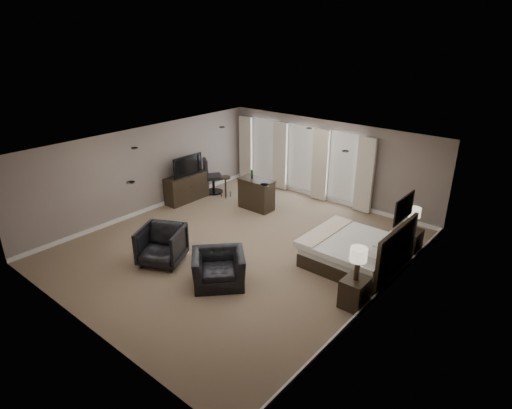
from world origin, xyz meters
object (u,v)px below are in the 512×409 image
Objects in this scene: bar_stool_left at (226,187)px; bar_stool_right at (263,194)px; dresser at (187,188)px; desk_chair at (213,176)px; tv at (186,173)px; armchair_far at (162,243)px; bed at (351,239)px; lamp_near at (358,264)px; armchair_near at (218,263)px; bar_counter at (256,194)px; lamp_far at (414,219)px; nightstand_far at (410,241)px; nightstand_near at (355,292)px.

bar_stool_right is at bearing 9.05° from bar_stool_left.
dresser is 1.07m from desk_chair.
tv reaches higher than armchair_far.
bar_stool_right is (-3.87, 1.46, -0.26)m from bed.
lamp_near reaches higher than bed.
tv is 1.00× the size of armchair_near.
lamp_far is at bearing 3.76° from bar_counter.
bed is at bearing -121.54° from lamp_far.
lamp_far is at bearing 9.98° from armchair_near.
bar_stool_left is at bearing -178.04° from lamp_far.
bed is at bearing -92.04° from tv.
nightstand_far is 6.17m from bar_stool_left.
bar_stool_left is (-6.17, -0.21, -0.56)m from lamp_far.
tv is 1.12× the size of armchair_far.
dresser is 1.91× the size of bar_stool_right.
nightstand_near is 7.12m from dresser.
nightstand_near is 0.78× the size of bar_stool_right.
dresser is 3.99m from armchair_far.
bar_stool_left is (-5.28, 1.24, -0.30)m from bed.
desk_chair reaches higher than nightstand_far.
desk_chair is at bearing -178.40° from nightstand_far.
desk_chair is (-6.76, 2.71, 0.30)m from nightstand_near.
nightstand_far is at bearing 17.26° from armchair_far.
lamp_far is 7.03m from tv.
bed is 3.38× the size of nightstand_far.
bed is 4.03m from bar_counter.
armchair_far reaches higher than nightstand_far.
tv is (-6.92, 1.67, 0.64)m from nightstand_near.
lamp_far is (0.00, 2.90, -0.06)m from lamp_near.
nightstand_near is 7.29m from desk_chair.
dresser is 1.25× the size of desk_chair.
lamp_far is at bearing 58.46° from bed.
nightstand_far is 0.54× the size of armchair_near.
nightstand_near is 0.88× the size of lamp_near.
armchair_far is at bearing -84.43° from bar_counter.
desk_chair is (-2.00, -0.20, 0.21)m from bar_stool_right.
lamp_near is at bearing -90.00° from lamp_far.
nightstand_far is 4.76m from bar_stool_right.
desk_chair is (-2.40, 4.10, 0.10)m from armchair_far.
tv reaches higher than nightstand_near.
bar_stool_left is (-1.80, 4.08, -0.15)m from armchair_far.
bar_stool_right is (-4.76, 0.01, -0.52)m from lamp_far.
desk_chair is at bearing 89.78° from armchair_near.
bar_stool_left is (-6.17, 2.69, -0.62)m from lamp_near.
bar_stool_left is at bearing -147.62° from desk_chair.
nightstand_far is (0.00, 2.90, -0.01)m from nightstand_near.
nightstand_far is 0.77× the size of bar_stool_right.
lamp_far is 4.90m from armchair_near.
lamp_near reaches higher than desk_chair.
lamp_far is (0.00, 0.00, 0.61)m from nightstand_far.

